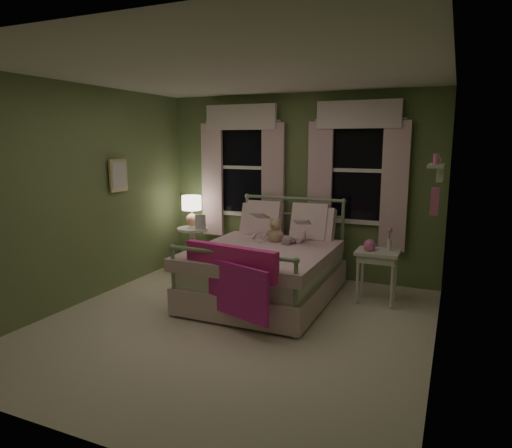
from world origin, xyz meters
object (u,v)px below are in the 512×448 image
at_px(bed, 267,268).
at_px(table_lamp, 192,208).
at_px(nightstand_left, 193,243).
at_px(teddy_bear, 275,232).
at_px(child_right, 300,223).
at_px(nightstand_right, 378,259).
at_px(child_left, 260,217).

height_order(bed, table_lamp, bed).
height_order(nightstand_left, table_lamp, table_lamp).
bearing_deg(teddy_bear, bed, -90.00).
distance_m(child_right, teddy_bear, 0.34).
height_order(bed, child_right, child_right).
distance_m(table_lamp, nightstand_right, 2.86).
bearing_deg(teddy_bear, nightstand_right, 4.98).
height_order(teddy_bear, table_lamp, table_lamp).
xyz_separation_m(child_right, nightstand_right, (0.99, -0.05, -0.35)).
xyz_separation_m(nightstand_left, table_lamp, (0.00, 0.00, 0.54)).
height_order(child_left, table_lamp, child_left).
relative_size(child_left, nightstand_left, 1.17).
bearing_deg(nightstand_right, child_left, 178.25).
relative_size(child_right, nightstand_right, 1.04).
xyz_separation_m(teddy_bear, table_lamp, (-1.53, 0.48, 0.16)).
bearing_deg(nightstand_left, table_lamp, 0.00).
bearing_deg(bed, child_left, 123.60).
height_order(child_right, nightstand_right, child_right).
bearing_deg(nightstand_right, bed, -163.62).
distance_m(bed, child_left, 0.76).
xyz_separation_m(bed, table_lamp, (-1.53, 0.74, 0.57)).
bearing_deg(bed, nightstand_right, 16.38).
bearing_deg(child_right, nightstand_right, -161.24).
bearing_deg(child_right, bed, 77.89).
height_order(bed, nightstand_left, bed).
xyz_separation_m(bed, nightstand_left, (-1.53, 0.74, 0.03)).
distance_m(child_left, nightstand_right, 1.60).
height_order(child_left, teddy_bear, child_left).
relative_size(child_left, table_lamp, 1.64).
bearing_deg(table_lamp, teddy_bear, -17.26).
distance_m(child_left, table_lamp, 1.29).
distance_m(child_left, child_right, 0.56).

